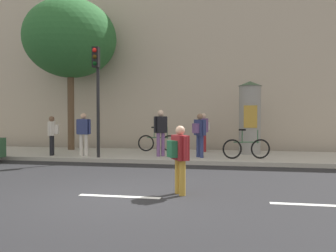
{
  "coord_description": "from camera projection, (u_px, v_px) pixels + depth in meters",
  "views": [
    {
      "loc": [
        2.35,
        -7.08,
        1.73
      ],
      "look_at": [
        0.69,
        2.0,
        1.45
      ],
      "focal_mm": 37.28,
      "sensor_mm": 36.0,
      "label": 1
    }
  ],
  "objects": [
    {
      "name": "ground_plane",
      "position": [
        119.0,
        197.0,
        7.44
      ],
      "size": [
        80.0,
        80.0,
        0.0
      ],
      "primitive_type": "plane",
      "color": "#232326"
    },
    {
      "name": "sidewalk_curb",
      "position": [
        173.0,
        156.0,
        14.32
      ],
      "size": [
        36.0,
        4.0,
        0.15
      ],
      "primitive_type": "cube",
      "color": "#B2ADA3",
      "rests_on": "ground_plane"
    },
    {
      "name": "lane_markings",
      "position": [
        119.0,
        196.0,
        7.44
      ],
      "size": [
        25.8,
        0.16,
        0.01
      ],
      "color": "silver",
      "rests_on": "ground_plane"
    },
    {
      "name": "building_backdrop",
      "position": [
        188.0,
        65.0,
        19.1
      ],
      "size": [
        36.0,
        5.0,
        9.02
      ],
      "primitive_type": "cube",
      "color": "#B7A893",
      "rests_on": "ground_plane"
    },
    {
      "name": "traffic_light",
      "position": [
        97.0,
        83.0,
        12.97
      ],
      "size": [
        0.24,
        0.45,
        4.11
      ],
      "color": "black",
      "rests_on": "sidewalk_curb"
    },
    {
      "name": "poster_column",
      "position": [
        250.0,
        117.0,
        14.39
      ],
      "size": [
        0.97,
        0.97,
        3.0
      ],
      "color": "gray",
      "rests_on": "sidewalk_curb"
    },
    {
      "name": "street_tree",
      "position": [
        70.0,
        39.0,
        16.01
      ],
      "size": [
        4.22,
        4.22,
        6.92
      ],
      "color": "brown",
      "rests_on": "sidewalk_curb"
    },
    {
      "name": "pedestrian_in_red_top",
      "position": [
        179.0,
        154.0,
        7.59
      ],
      "size": [
        0.52,
        0.55,
        1.51
      ],
      "color": "#B78C33",
      "rests_on": "ground_plane"
    },
    {
      "name": "pedestrian_in_dark_shirt",
      "position": [
        84.0,
        131.0,
        13.64
      ],
      "size": [
        0.6,
        0.24,
        1.67
      ],
      "color": "silver",
      "rests_on": "sidewalk_curb"
    },
    {
      "name": "pedestrian_with_bag",
      "position": [
        161.0,
        129.0,
        13.51
      ],
      "size": [
        0.48,
        0.47,
        1.8
      ],
      "color": "#724C84",
      "rests_on": "sidewalk_curb"
    },
    {
      "name": "pedestrian_in_light_jacket",
      "position": [
        204.0,
        129.0,
        15.21
      ],
      "size": [
        0.51,
        0.5,
        1.69
      ],
      "color": "maroon",
      "rests_on": "sidewalk_curb"
    },
    {
      "name": "pedestrian_near_pole",
      "position": [
        52.0,
        132.0,
        13.81
      ],
      "size": [
        0.47,
        0.58,
        1.56
      ],
      "color": "black",
      "rests_on": "sidewalk_curb"
    },
    {
      "name": "pedestrian_with_backpack",
      "position": [
        199.0,
        131.0,
        13.1
      ],
      "size": [
        0.53,
        0.54,
        1.66
      ],
      "color": "navy",
      "rests_on": "sidewalk_curb"
    },
    {
      "name": "bicycle_leaning",
      "position": [
        246.0,
        148.0,
        12.73
      ],
      "size": [
        1.73,
        0.49,
        1.09
      ],
      "color": "black",
      "rests_on": "sidewalk_curb"
    },
    {
      "name": "bicycle_upright",
      "position": [
        158.0,
        143.0,
        15.36
      ],
      "size": [
        1.77,
        0.19,
        1.09
      ],
      "color": "black",
      "rests_on": "sidewalk_curb"
    }
  ]
}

